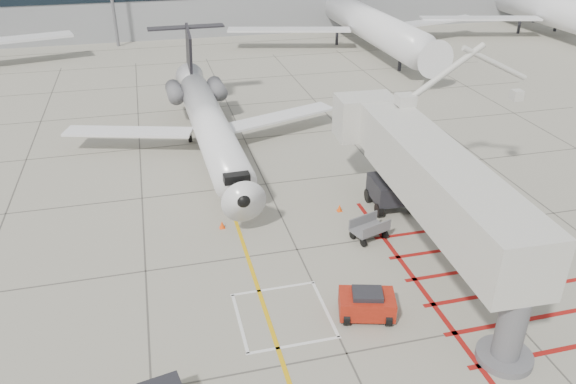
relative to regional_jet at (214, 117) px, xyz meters
name	(u,v)px	position (x,y,z in m)	size (l,w,h in m)	color
ground_plane	(319,295)	(2.72, -15.86, -3.55)	(260.00, 260.00, 0.00)	#9D9988
regional_jet	(214,117)	(0.00, 0.00, 0.00)	(21.51, 27.13, 7.11)	white
jet_bridge	(443,198)	(9.18, -14.97, 0.41)	(9.39, 19.83, 7.93)	beige
pushback_tug	(367,303)	(4.37, -17.81, -2.83)	(2.47, 1.55, 1.44)	#A41F0F
baggage_cart	(369,229)	(6.89, -11.74, -2.93)	(1.98, 1.25, 1.25)	#5E5E63
ground_power_unit	(492,246)	(12.09, -15.50, -2.54)	(2.58, 1.50, 2.04)	silver
cone_nose	(222,225)	(-0.88, -8.65, -3.33)	(0.32, 0.32, 0.45)	#FF4A0D
cone_side	(340,208)	(6.30, -8.44, -3.33)	(0.32, 0.32, 0.44)	#F44D0C
bg_aircraft_c	(365,1)	(22.49, 30.14, 2.02)	(33.45, 37.16, 11.15)	silver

